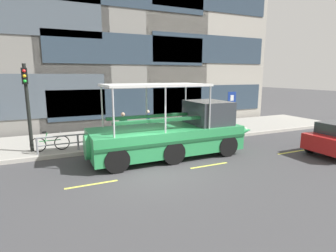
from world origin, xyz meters
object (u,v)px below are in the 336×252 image
Objects in this scene: leaned_bicycle at (50,143)px; pedestrian_near_bow at (206,117)px; pedestrian_mid_left at (148,121)px; pedestrian_mid_right at (123,124)px; traffic_light_pole at (27,100)px; parking_sign at (231,105)px; duck_tour_boat at (176,133)px.

leaned_bicycle is 8.90m from pedestrian_near_bow.
pedestrian_mid_left reaches higher than leaned_bicycle.
pedestrian_mid_right is at bearing 9.58° from leaned_bicycle.
traffic_light_pole is at bearing -175.03° from pedestrian_mid_left.
parking_sign is 1.62× the size of pedestrian_mid_right.
pedestrian_near_bow reaches higher than pedestrian_mid_right.
duck_tour_boat is 3.20m from pedestrian_mid_left.
parking_sign is (11.36, -0.08, -0.74)m from traffic_light_pole.
parking_sign reaches higher than leaned_bicycle.
leaned_bicycle is (0.79, -0.20, -2.08)m from traffic_light_pole.
parking_sign is 1.49× the size of pedestrian_near_bow.
traffic_light_pole is at bearing -174.62° from pedestrian_mid_right.
duck_tour_boat is at bearing -24.52° from leaned_bicycle.
duck_tour_boat reaches higher than pedestrian_mid_right.
pedestrian_near_bow reaches higher than leaned_bicycle.
duck_tour_boat is at bearing -85.91° from pedestrian_mid_left.
pedestrian_mid_left is (-5.38, 0.60, -0.75)m from parking_sign.
traffic_light_pole reaches higher than pedestrian_mid_left.
pedestrian_near_bow is at bearing -2.55° from pedestrian_mid_right.
duck_tour_boat reaches higher than pedestrian_near_bow.
duck_tour_boat is 5.55× the size of pedestrian_mid_right.
parking_sign reaches higher than pedestrian_mid_right.
pedestrian_mid_right is (-6.84, 0.50, -0.78)m from parking_sign.
traffic_light_pole is 2.39× the size of pedestrian_near_bow.
pedestrian_near_bow is at bearing -5.02° from pedestrian_mid_left.
duck_tour_boat is (6.20, -2.67, -1.57)m from traffic_light_pole.
pedestrian_mid_right is (-1.69, 3.10, 0.05)m from duck_tour_boat.
duck_tour_boat reaches higher than parking_sign.
pedestrian_near_bow is 1.06× the size of pedestrian_mid_left.
leaned_bicycle is (-10.56, -0.12, -1.34)m from parking_sign.
pedestrian_near_bow is (-1.70, 0.27, -0.70)m from parking_sign.
traffic_light_pole is 1.60× the size of parking_sign.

